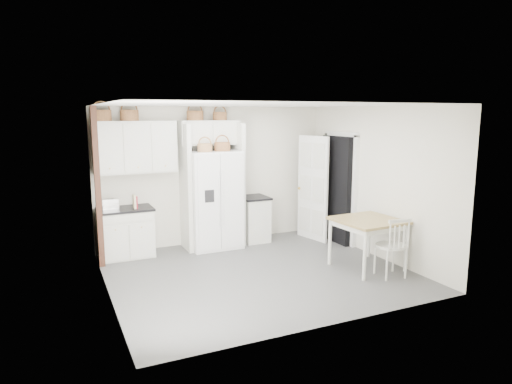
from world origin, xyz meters
name	(u,v)px	position (x,y,z in m)	size (l,w,h in m)	color
floor	(258,272)	(0.00, 0.00, 0.00)	(4.50, 4.50, 0.00)	#4C4C4C
ceiling	(258,105)	(0.00, 0.00, 2.60)	(4.50, 4.50, 0.00)	white
wall_back	(214,175)	(0.00, 2.00, 1.30)	(4.50, 4.50, 0.00)	silver
wall_left	(105,203)	(-2.25, 0.00, 1.30)	(4.00, 4.00, 0.00)	silver
wall_right	(376,182)	(2.25, 0.00, 1.30)	(4.00, 4.00, 0.00)	silver
refrigerator	(214,199)	(-0.15, 1.64, 0.90)	(0.93, 0.75, 1.81)	white
base_cab_left	(126,234)	(-1.75, 1.70, 0.41)	(0.89, 0.56, 0.83)	silver
base_cab_right	(254,220)	(0.70, 1.70, 0.42)	(0.48, 0.57, 0.84)	silver
dining_table	(367,244)	(1.70, -0.52, 0.40)	(0.97, 0.97, 0.81)	olive
windsor_chair	(391,246)	(1.78, -0.98, 0.49)	(0.47, 0.43, 0.97)	silver
counter_left	(125,209)	(-1.75, 1.70, 0.85)	(0.93, 0.60, 0.04)	black
counter_right	(254,198)	(0.70, 1.70, 0.86)	(0.52, 0.61, 0.04)	black
toaster	(110,204)	(-1.98, 1.70, 0.96)	(0.26, 0.15, 0.18)	silver
cookbook_red	(136,202)	(-1.57, 1.62, 0.97)	(0.03, 0.14, 0.21)	maroon
cookbook_cream	(134,202)	(-1.59, 1.62, 0.98)	(0.03, 0.16, 0.23)	beige
basket_upper_a	(101,115)	(-2.03, 1.83, 2.44)	(0.32, 0.32, 0.18)	#552F17
basket_upper_b	(129,115)	(-1.57, 1.83, 2.44)	(0.31, 0.31, 0.18)	#552F17
basket_bridge_a	(195,116)	(-0.41, 1.83, 2.44)	(0.31, 0.31, 0.17)	#552F17
basket_bridge_b	(220,116)	(0.06, 1.83, 2.43)	(0.26, 0.26, 0.15)	#552F17
basket_fridge_a	(205,148)	(-0.33, 1.54, 1.88)	(0.27, 0.27, 0.14)	brown
basket_fridge_b	(222,147)	(0.00, 1.54, 1.88)	(0.29, 0.29, 0.16)	#552F17
upper_cabinet	(135,147)	(-1.50, 1.83, 1.90)	(1.40, 0.34, 0.90)	silver
bridge_cabinet	(209,133)	(-0.15, 1.83, 2.12)	(1.12, 0.34, 0.45)	silver
fridge_panel_left	(186,188)	(-0.66, 1.70, 1.15)	(0.08, 0.60, 2.30)	silver
fridge_panel_right	(238,184)	(0.36, 1.70, 1.15)	(0.08, 0.60, 2.30)	silver
trim_post	(98,188)	(-2.20, 1.35, 1.30)	(0.09, 0.09, 2.60)	#3B1B12
doorway_void	(338,190)	(2.16, 1.00, 1.02)	(0.18, 0.85, 2.05)	black
door_slab	(313,188)	(1.80, 1.33, 1.02)	(0.80, 0.04, 2.05)	white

